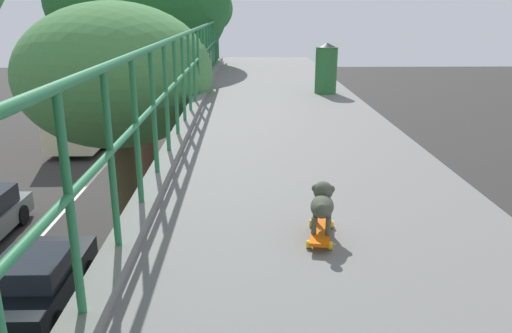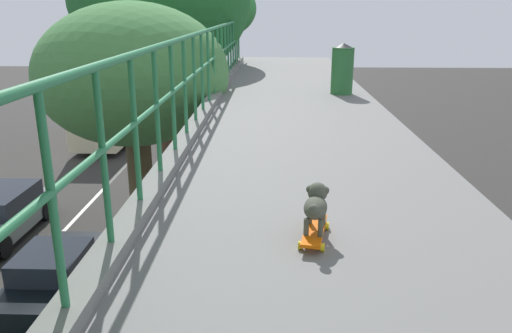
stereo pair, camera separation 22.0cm
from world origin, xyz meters
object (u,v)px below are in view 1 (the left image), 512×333
Objects in this scene: car_black_fifth at (38,283)px; city_bus at (95,102)px; litter_bin at (326,68)px; toy_skateboard at (321,229)px; small_dog at (322,202)px.

city_bus is at bearing 101.31° from car_black_fifth.
car_black_fifth is 8.26m from litter_bin.
car_black_fifth is 7.12× the size of toy_skateboard.
small_dog is at bearing -53.22° from car_black_fifth.
car_black_fifth is at bearing 126.78° from small_dog.
toy_skateboard is at bearing -70.03° from city_bus.
city_bus is (-3.41, 17.04, 1.25)m from car_black_fifth.
city_bus is at bearing 118.61° from litter_bin.
toy_skateboard is 0.59× the size of litter_bin.
small_dog is 0.41× the size of litter_bin.
car_black_fifth is 10.31× the size of small_dog.
car_black_fifth is at bearing 126.70° from toy_skateboard.
car_black_fifth is at bearing -78.69° from city_bus.
toy_skateboard is 1.45× the size of small_dog.
car_black_fifth is 4.20× the size of litter_bin.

